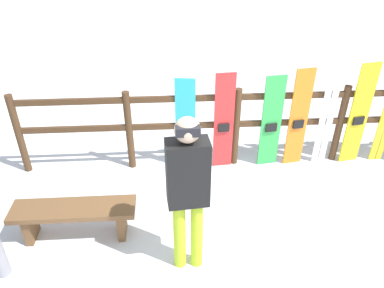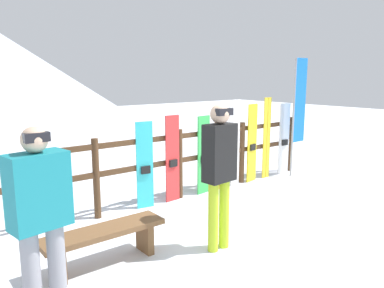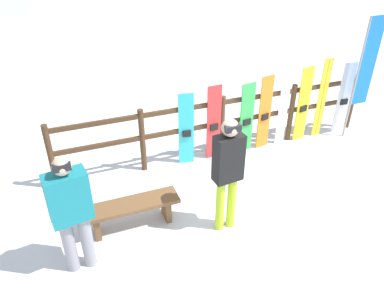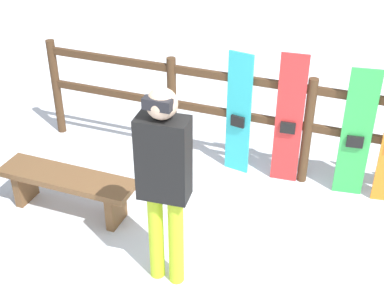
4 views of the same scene
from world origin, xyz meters
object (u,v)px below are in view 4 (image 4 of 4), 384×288
(snowboard_cyan, at_px, (239,115))
(snowboard_red, at_px, (289,121))
(snowboard_green, at_px, (356,135))
(bench, at_px, (68,184))
(person_black, at_px, (164,175))

(snowboard_cyan, distance_m, snowboard_red, 0.53)
(snowboard_green, bearing_deg, snowboard_cyan, -180.00)
(bench, height_order, snowboard_cyan, snowboard_cyan)
(person_black, relative_size, snowboard_green, 1.27)
(snowboard_cyan, height_order, snowboard_green, snowboard_green)
(bench, bearing_deg, person_black, -21.43)
(person_black, bearing_deg, snowboard_red, 71.58)
(person_black, xyz_separation_m, snowboard_green, (1.26, 1.78, -0.35))
(person_black, bearing_deg, snowboard_green, 54.72)
(bench, height_order, snowboard_green, snowboard_green)
(bench, bearing_deg, snowboard_cyan, 44.66)
(person_black, xyz_separation_m, snowboard_red, (0.59, 1.78, -0.33))
(snowboard_red, relative_size, snowboard_green, 1.04)
(person_black, xyz_separation_m, snowboard_cyan, (0.06, 1.78, -0.36))
(snowboard_red, bearing_deg, person_black, -108.42)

